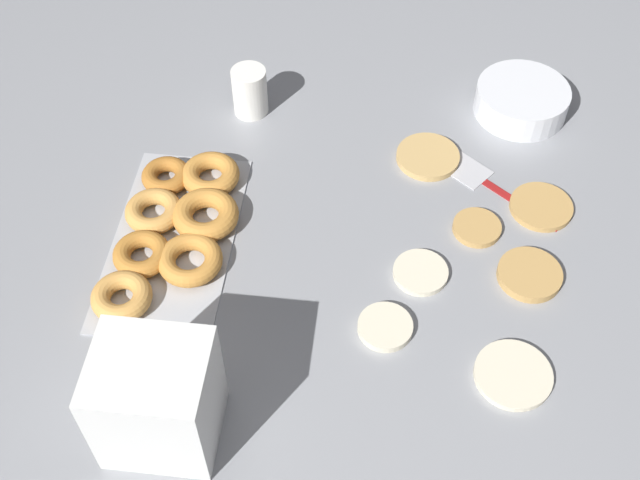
# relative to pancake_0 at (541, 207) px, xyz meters

# --- Properties ---
(ground_plane) EXTENTS (3.00, 3.00, 0.00)m
(ground_plane) POSITION_rel_pancake_0_xyz_m (0.14, -0.25, -0.01)
(ground_plane) COLOR gray
(pancake_0) EXTENTS (0.11, 0.11, 0.01)m
(pancake_0) POSITION_rel_pancake_0_xyz_m (0.00, 0.00, 0.00)
(pancake_0) COLOR tan
(pancake_0) RESTS_ON ground_plane
(pancake_1) EXTENTS (0.12, 0.12, 0.01)m
(pancake_1) POSITION_rel_pancake_0_xyz_m (0.34, -0.06, -0.00)
(pancake_1) COLOR beige
(pancake_1) RESTS_ON ground_plane
(pancake_2) EXTENTS (0.09, 0.09, 0.01)m
(pancake_2) POSITION_rel_pancake_0_xyz_m (0.17, -0.20, 0.00)
(pancake_2) COLOR beige
(pancake_2) RESTS_ON ground_plane
(pancake_3) EXTENTS (0.11, 0.11, 0.01)m
(pancake_3) POSITION_rel_pancake_0_xyz_m (-0.10, -0.20, 0.00)
(pancake_3) COLOR tan
(pancake_3) RESTS_ON ground_plane
(pancake_4) EXTENTS (0.10, 0.10, 0.02)m
(pancake_4) POSITION_rel_pancake_0_xyz_m (0.15, -0.03, 0.00)
(pancake_4) COLOR tan
(pancake_4) RESTS_ON ground_plane
(pancake_5) EXTENTS (0.09, 0.09, 0.01)m
(pancake_5) POSITION_rel_pancake_0_xyz_m (0.28, -0.25, 0.00)
(pancake_5) COLOR beige
(pancake_5) RESTS_ON ground_plane
(pancake_6) EXTENTS (0.08, 0.08, 0.01)m
(pancake_6) POSITION_rel_pancake_0_xyz_m (0.06, -0.11, 0.00)
(pancake_6) COLOR tan
(pancake_6) RESTS_ON ground_plane
(donut_tray) EXTENTS (0.39, 0.20, 0.04)m
(donut_tray) POSITION_rel_pancake_0_xyz_m (0.13, -0.61, 0.01)
(donut_tray) COLOR #ADAFB5
(donut_tray) RESTS_ON ground_plane
(batter_bowl) EXTENTS (0.18, 0.18, 0.05)m
(batter_bowl) POSITION_rel_pancake_0_xyz_m (-0.25, -0.03, 0.02)
(batter_bowl) COLOR white
(batter_bowl) RESTS_ON ground_plane
(container_stack) EXTENTS (0.13, 0.15, 0.18)m
(container_stack) POSITION_rel_pancake_0_xyz_m (0.48, -0.55, 0.08)
(container_stack) COLOR white
(container_stack) RESTS_ON ground_plane
(paper_cup) EXTENTS (0.07, 0.07, 0.09)m
(paper_cup) POSITION_rel_pancake_0_xyz_m (-0.19, -0.54, 0.04)
(paper_cup) COLOR white
(paper_cup) RESTS_ON ground_plane
(spatula) EXTENTS (0.21, 0.25, 0.01)m
(spatula) POSITION_rel_pancake_0_xyz_m (-0.07, -0.12, -0.00)
(spatula) COLOR maroon
(spatula) RESTS_ON ground_plane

